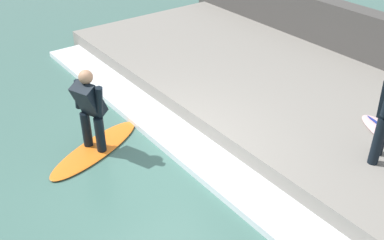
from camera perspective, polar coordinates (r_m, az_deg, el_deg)
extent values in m
plane|color=#426B60|center=(7.51, -3.77, -6.03)|extent=(28.00, 28.00, 0.00)
cube|color=gray|center=(9.26, 13.21, 2.48)|extent=(4.40, 11.65, 0.40)
cube|color=#474442|center=(10.90, 22.22, 8.54)|extent=(0.50, 12.24, 1.45)
cube|color=silver|center=(7.77, 0.24, -3.93)|extent=(0.79, 11.07, 0.12)
ellipsoid|color=orange|center=(8.05, -12.15, -3.58)|extent=(2.15, 1.32, 0.06)
cylinder|color=black|center=(7.96, -13.25, -1.16)|extent=(0.16, 0.16, 0.64)
cylinder|color=black|center=(7.77, -11.60, -1.81)|extent=(0.16, 0.16, 0.64)
cube|color=black|center=(7.54, -12.97, 2.53)|extent=(0.57, 0.54, 0.66)
sphere|color=#A87A5B|center=(7.36, -13.35, 5.34)|extent=(0.24, 0.24, 0.24)
cylinder|color=black|center=(7.68, -14.25, 3.18)|extent=(0.12, 0.21, 0.55)
cylinder|color=black|center=(7.38, -11.71, 2.34)|extent=(0.12, 0.21, 0.55)
cylinder|color=black|center=(7.50, 23.03, -1.40)|extent=(0.15, 0.15, 0.81)
cylinder|color=black|center=(7.25, 22.53, -2.47)|extent=(0.15, 0.15, 0.81)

